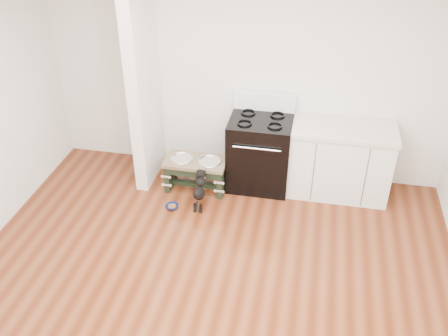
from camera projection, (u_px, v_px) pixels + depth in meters
ground at (201, 306)px, 4.75m from camera, size 5.00×5.00×0.00m
room_shell at (195, 163)px, 3.86m from camera, size 5.00×5.00×5.00m
partition_wall at (143, 79)px, 5.93m from camera, size 0.15×0.80×2.70m
oven_range at (260, 151)px, 6.22m from camera, size 0.76×0.69×1.14m
cabinet_run at (340, 160)px, 6.08m from camera, size 1.24×0.64×0.91m
dog_feeder at (196, 169)px, 6.21m from camera, size 0.76×0.41×0.44m
puppy at (200, 189)px, 5.92m from camera, size 0.13×0.39×0.47m
floor_bowl at (172, 207)px, 6.01m from camera, size 0.20×0.20×0.05m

